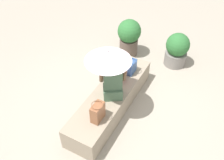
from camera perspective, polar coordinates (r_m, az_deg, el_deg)
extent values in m
plane|color=#9E9384|center=(4.97, -0.17, -6.39)|extent=(14.00, 14.00, 0.00)
cube|color=gray|center=(4.80, -0.18, -4.65)|extent=(2.40, 0.63, 0.44)
cube|color=#47664C|center=(4.50, 0.19, -2.71)|extent=(0.42, 0.44, 0.22)
cube|color=#47664C|center=(4.26, 0.20, 0.64)|extent=(0.34, 0.38, 0.48)
sphere|color=brown|center=(4.04, 0.21, 4.26)|extent=(0.20, 0.20, 0.20)
cylinder|color=brown|center=(4.23, -2.50, 0.73)|extent=(0.20, 0.17, 0.32)
cylinder|color=brown|center=(4.26, 2.88, 1.04)|extent=(0.20, 0.17, 0.32)
cylinder|color=#B7B7BC|center=(4.23, -0.84, 1.08)|extent=(0.02, 0.02, 1.00)
cone|color=silver|center=(3.97, -0.90, 5.59)|extent=(0.79, 0.79, 0.18)
sphere|color=#B7B7BC|center=(3.91, -0.91, 6.81)|extent=(0.03, 0.03, 0.03)
cube|color=brown|center=(4.10, -3.33, -7.46)|extent=(0.27, 0.15, 0.33)
torus|color=brown|center=(3.96, -3.43, -5.76)|extent=(0.20, 0.20, 0.01)
cube|color=#335184|center=(5.00, 4.53, 2.97)|extent=(0.27, 0.12, 0.27)
torus|color=#335184|center=(4.90, 4.62, 4.35)|extent=(0.20, 0.20, 0.01)
cube|color=#B2333D|center=(4.80, 1.69, 1.27)|extent=(0.25, 0.15, 0.29)
torus|color=#B2333D|center=(4.70, 1.73, 2.73)|extent=(0.19, 0.19, 0.01)
cylinder|color=gray|center=(6.10, 14.35, 4.92)|extent=(0.50, 0.50, 0.33)
sphere|color=#2D6B33|center=(5.88, 14.97, 7.88)|extent=(0.54, 0.54, 0.54)
cylinder|color=brown|center=(6.23, 3.83, 7.72)|extent=(0.45, 0.45, 0.43)
sphere|color=#2D6B33|center=(5.99, 4.02, 11.20)|extent=(0.56, 0.56, 0.56)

